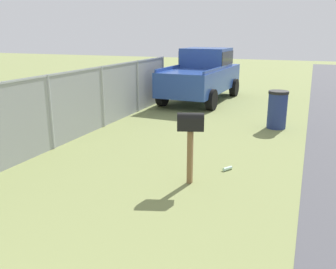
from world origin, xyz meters
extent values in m
cube|color=brown|center=(6.91, -0.08, 0.51)|extent=(0.09, 0.09, 1.02)
cube|color=black|center=(6.91, -0.08, 1.13)|extent=(0.34, 0.51, 0.22)
cylinder|color=black|center=(6.91, -0.08, 1.24)|extent=(0.34, 0.51, 0.20)
cube|color=red|center=(7.02, -0.08, 1.19)|extent=(0.02, 0.04, 0.18)
cube|color=#284793|center=(15.13, 2.16, 0.88)|extent=(5.08, 2.16, 0.90)
cube|color=#284793|center=(15.73, 2.13, 1.71)|extent=(1.78, 1.86, 0.76)
cube|color=black|center=(15.73, 2.13, 1.71)|extent=(1.73, 1.90, 0.53)
cube|color=#284793|center=(14.07, 3.10, 1.39)|extent=(2.60, 0.19, 0.12)
cube|color=#284793|center=(13.99, 1.31, 1.39)|extent=(2.60, 0.19, 0.12)
cylinder|color=black|center=(16.82, 3.06, 0.38)|extent=(0.77, 0.29, 0.76)
cylinder|color=black|center=(16.73, 1.11, 0.38)|extent=(0.77, 0.29, 0.76)
cylinder|color=black|center=(13.52, 3.20, 0.38)|extent=(0.77, 0.29, 0.76)
cylinder|color=black|center=(13.44, 1.26, 0.38)|extent=(0.77, 0.29, 0.76)
cylinder|color=navy|center=(11.67, -1.17, 0.51)|extent=(0.54, 0.54, 1.02)
cylinder|color=black|center=(11.67, -1.17, 1.06)|extent=(0.57, 0.57, 0.08)
cylinder|color=#9EA3A8|center=(7.67, 3.63, 0.89)|extent=(0.07, 0.07, 1.78)
cylinder|color=#9EA3A8|center=(9.98, 3.63, 0.89)|extent=(0.07, 0.07, 1.78)
cylinder|color=#9EA3A8|center=(12.30, 3.63, 0.89)|extent=(0.07, 0.07, 1.78)
cylinder|color=#9EA3A8|center=(14.61, 3.63, 0.89)|extent=(0.07, 0.07, 1.78)
cube|color=#9EA3A8|center=(7.67, 3.63, 1.75)|extent=(13.90, 0.04, 0.04)
cube|color=gray|center=(7.67, 3.63, 0.89)|extent=(13.90, 0.01, 1.78)
cylinder|color=#B2D8BF|center=(7.80, -0.60, 0.04)|extent=(0.22, 0.18, 0.07)
camera|label=1|loc=(0.95, -2.00, 2.70)|focal=38.63mm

